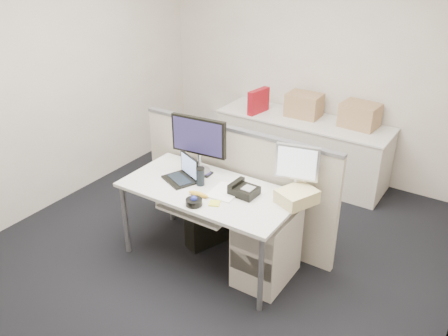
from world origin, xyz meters
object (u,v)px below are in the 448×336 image
Objects in this scene: desk at (209,195)px; monitor_main at (199,145)px; desk_phone at (244,191)px; laptop at (179,170)px.

desk is 2.86× the size of monitor_main.
desk is 6.81× the size of desk_phone.
desk_phone is (0.55, -0.13, -0.23)m from monitor_main.
laptop is 0.61m from desk_phone.
desk is 0.33m from desk_phone.
laptop is at bearing -167.92° from desk_phone.
desk_phone is at bearing -19.34° from monitor_main.
monitor_main reaches higher than desk.
monitor_main is 2.38× the size of desk_phone.
desk is 5.24× the size of laptop.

